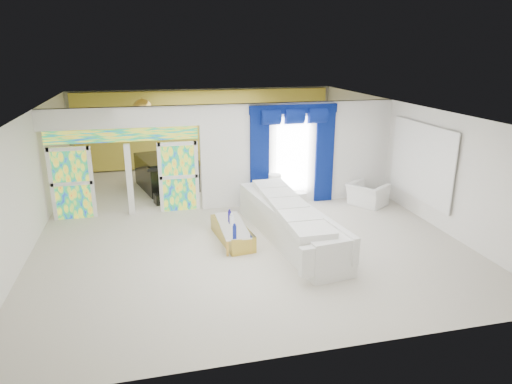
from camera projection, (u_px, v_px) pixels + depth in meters
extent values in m
plane|color=#B7AF9E|center=(235.00, 218.00, 12.59)|extent=(12.00, 12.00, 0.00)
cube|color=white|center=(299.00, 153.00, 13.54)|extent=(5.70, 0.18, 3.00)
cube|color=white|center=(121.00, 117.00, 12.06)|extent=(4.30, 0.18, 0.55)
cube|color=#994C3F|center=(72.00, 183.00, 12.27)|extent=(0.95, 0.04, 2.00)
cube|color=#994C3F|center=(179.00, 177.00, 12.90)|extent=(0.95, 0.04, 2.00)
cube|color=#994C3F|center=(123.00, 135.00, 12.21)|extent=(4.00, 0.05, 0.35)
cube|color=white|center=(292.00, 156.00, 13.41)|extent=(1.00, 0.02, 2.30)
cube|color=#030F49|center=(260.00, 160.00, 13.17)|extent=(0.55, 0.10, 2.80)
cube|color=#030F49|center=(324.00, 156.00, 13.62)|extent=(0.55, 0.10, 2.80)
cube|color=#030F49|center=(294.00, 109.00, 12.96)|extent=(2.60, 0.12, 0.25)
cube|color=white|center=(421.00, 162.00, 12.29)|extent=(0.04, 2.70, 1.90)
cube|color=gold|center=(206.00, 129.00, 17.61)|extent=(9.70, 0.12, 2.90)
cube|color=silver|center=(289.00, 224.00, 11.02)|extent=(1.53, 4.58, 0.86)
cube|color=gold|center=(232.00, 233.00, 11.07)|extent=(0.82, 1.84, 0.40)
cube|color=white|center=(284.00, 200.00, 13.44)|extent=(1.28, 0.48, 0.42)
cylinder|color=white|center=(275.00, 184.00, 13.22)|extent=(0.36, 0.36, 0.58)
imported|color=silver|center=(367.00, 194.00, 13.52)|extent=(1.32, 1.35, 0.67)
cube|color=black|center=(166.00, 172.00, 15.19)|extent=(2.06, 2.42, 1.06)
cube|color=black|center=(170.00, 197.00, 13.82)|extent=(0.97, 0.57, 0.30)
cube|color=tan|center=(80.00, 179.00, 14.77)|extent=(0.61, 0.56, 0.83)
sphere|color=gold|center=(143.00, 108.00, 14.43)|extent=(0.60, 0.60, 0.60)
cylinder|color=white|center=(232.00, 218.00, 11.26)|extent=(0.11, 0.11, 0.13)
cylinder|color=navy|center=(235.00, 231.00, 10.39)|extent=(0.09, 0.09, 0.23)
cylinder|color=navy|center=(230.00, 214.00, 11.50)|extent=(0.08, 0.08, 0.16)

